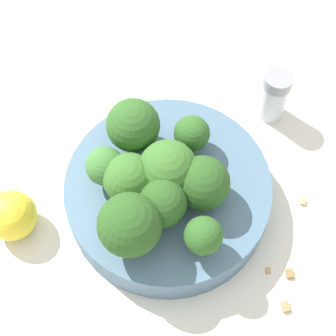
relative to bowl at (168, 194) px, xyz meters
name	(u,v)px	position (x,y,z in m)	size (l,w,h in m)	color
ground_plane	(168,203)	(0.00, 0.00, -0.02)	(3.00, 3.00, 0.00)	silver
bowl	(168,194)	(0.00, 0.00, 0.00)	(0.21, 0.21, 0.04)	slate
broccoli_floret_0	(129,179)	(-0.03, -0.02, 0.05)	(0.05, 0.05, 0.05)	#8EB770
broccoli_floret_1	(163,204)	(0.01, -0.04, 0.06)	(0.05, 0.05, 0.06)	#8EB770
broccoli_floret_2	(203,237)	(0.05, -0.05, 0.05)	(0.04, 0.04, 0.05)	#7A9E5B
broccoli_floret_3	(130,225)	(-0.01, -0.07, 0.06)	(0.06, 0.06, 0.07)	#8EB770
broccoli_floret_4	(167,168)	(0.00, 0.00, 0.05)	(0.06, 0.06, 0.06)	#7A9E5B
broccoli_floret_5	(133,126)	(-0.05, 0.03, 0.06)	(0.05, 0.05, 0.06)	#8EB770
broccoli_floret_6	(192,134)	(0.01, 0.05, 0.05)	(0.04, 0.04, 0.05)	#7A9E5B
broccoli_floret_7	(201,186)	(0.04, 0.00, 0.05)	(0.05, 0.05, 0.06)	#8EB770
broccoli_floret_8	(105,167)	(-0.06, -0.02, 0.05)	(0.04, 0.04, 0.05)	#8EB770
pepper_shaker	(274,95)	(0.07, 0.15, 0.01)	(0.03, 0.03, 0.07)	silver
lemon_wedge	(12,215)	(-0.14, -0.08, 0.00)	(0.05, 0.05, 0.05)	yellow
almond_crumb_0	(303,201)	(0.14, 0.05, -0.02)	(0.01, 0.01, 0.01)	tan
almond_crumb_1	(268,270)	(0.12, -0.03, -0.02)	(0.01, 0.00, 0.01)	tan
almond_crumb_2	(286,306)	(0.15, -0.06, -0.02)	(0.01, 0.01, 0.01)	#AD7F4C
almond_crumb_3	(290,273)	(0.14, -0.03, -0.02)	(0.01, 0.01, 0.01)	olive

